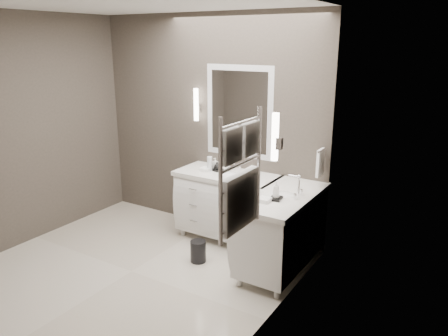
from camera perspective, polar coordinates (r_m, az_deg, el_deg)
The scene contains 20 objects.
floor at distance 4.89m, azimuth -11.98°, elevation -13.12°, with size 3.20×3.00×0.01m, color beige.
ceiling at distance 4.29m, azimuth -14.24°, elevation 20.36°, with size 3.20×3.00×0.01m, color white.
wall_back at distance 5.53m, azimuth -2.03°, elevation 5.71°, with size 3.20×0.01×2.70m, color #423B35.
wall_left at distance 5.62m, azimuth -24.81°, elevation 4.37°, with size 0.01×3.00×2.70m, color #423B35.
wall_right at distance 3.48m, azimuth 6.18°, elevation -0.78°, with size 0.01×3.00×2.70m, color #423B35.
vanity_back at distance 5.31m, azimuth 0.43°, elevation -4.46°, with size 1.24×0.59×0.97m.
vanity_right at distance 4.66m, azimuth 7.60°, elevation -7.64°, with size 0.59×1.24×0.97m.
mirror_back at distance 5.25m, azimuth 1.96°, elevation 7.35°, with size 0.90×0.02×1.10m.
mirror_right at distance 4.16m, azimuth 10.89°, elevation 4.67°, with size 0.02×0.90×1.10m.
sconce_back at distance 5.50m, azimuth -3.66°, elevation 8.19°, with size 0.06×0.06×0.40m.
sconce_right at distance 3.65m, azimuth 6.68°, elevation 3.93°, with size 0.06×0.06×0.40m.
towel_bar_corner at distance 4.79m, azimuth 12.46°, elevation 0.76°, with size 0.03×0.22×0.30m.
towel_ladder at distance 3.16m, azimuth 2.14°, elevation -1.71°, with size 0.06×0.58×0.90m.
waste_bin at distance 4.93m, azimuth -3.40°, elevation -10.81°, with size 0.17×0.17×0.24m, color black.
amenity_tray_back at distance 5.30m, azimuth -1.01°, elevation -0.19°, with size 0.15×0.11×0.02m, color black.
amenity_tray_right at distance 4.37m, azimuth 6.79°, elevation -3.97°, with size 0.11×0.15×0.02m, color black.
water_bottle at distance 5.26m, azimuth -1.89°, elevation 0.55°, with size 0.06×0.06×0.18m, color silver.
soap_bottle_a at distance 5.32m, azimuth -1.16°, elevation 0.66°, with size 0.06×0.06×0.12m, color white.
soap_bottle_b at distance 5.25m, azimuth -0.91°, elevation 0.30°, with size 0.08×0.08×0.10m, color black.
soap_bottle_c at distance 4.34m, azimuth 6.83°, elevation -2.77°, with size 0.07×0.07×0.17m, color white.
Camera 1 is at (3.03, -3.01, 2.37)m, focal length 35.00 mm.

